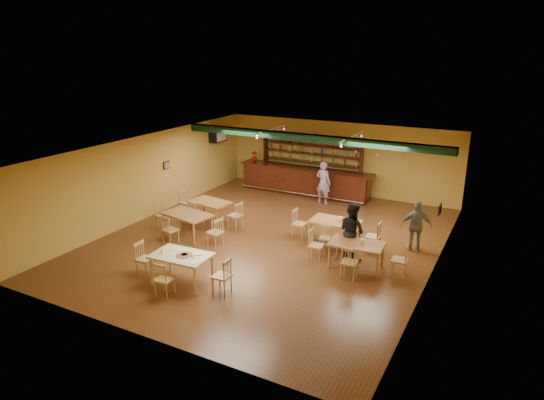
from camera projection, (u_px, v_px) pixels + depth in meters
The scene contains 23 objects.
floor at pixel (271, 240), 15.42m from camera, with size 12.00×12.00×0.00m, color #503317.
ceiling_beam at pixel (308, 138), 16.90m from camera, with size 10.00×0.30×0.25m, color black.
track_rail_left at pixel (271, 129), 18.18m from camera, with size 0.05×2.50×0.05m, color white.
track_rail_right at pixel (352, 136), 16.75m from camera, with size 0.05×2.50×0.05m, color white.
ac_unit at pixel (218, 135), 20.37m from camera, with size 0.34×0.70×0.48m, color white.
picture_left at pixel (166, 165), 17.96m from camera, with size 0.04×0.34×0.28m, color black.
picture_right at pixel (440, 209), 13.10m from camera, with size 0.04×0.34×0.28m, color black.
bar_counter at pixel (305, 181), 20.09m from camera, with size 5.77×0.85×1.13m, color #32120A.
back_bar_hutch at pixel (311, 164), 20.44m from camera, with size 4.46×0.40×2.28m, color #32120A.
poinsettia at pixel (254, 157), 20.93m from camera, with size 0.24×0.24×0.44m, color #9E0F0E.
dining_table_a at pixel (210, 211), 17.03m from camera, with size 1.46×0.88×0.73m, color #A16839.
dining_table_b at pixel (335, 232), 15.07m from camera, with size 1.53×0.92×0.77m, color #A16839.
dining_table_c at pixel (188, 225), 15.62m from camera, with size 1.59×0.95×0.79m, color #A16839.
dining_table_d at pixel (356, 255), 13.44m from camera, with size 1.48×0.89×0.74m, color #A16839.
near_table at pixel (182, 269), 12.54m from camera, with size 1.51×0.97×0.81m, color tan.
pizza_tray at pixel (184, 255), 12.36m from camera, with size 0.40×0.40×0.01m, color silver.
parmesan_shaker at pixel (162, 251), 12.48m from camera, with size 0.07×0.07×0.11m, color #EAE5C6.
napkin_stack at pixel (198, 254), 12.42m from camera, with size 0.20×0.15×0.03m, color white.
pizza_server at pixel (191, 255), 12.33m from camera, with size 0.32×0.09×0.00m, color silver.
side_plate at pixel (195, 262), 11.97m from camera, with size 0.22×0.22×0.01m, color white.
patron_bar at pixel (323, 183), 18.79m from camera, with size 0.62×0.41×1.70m, color #9751B0.
patron_right_a at pixel (352, 231), 13.89m from camera, with size 0.82×0.64×1.70m, color black.
patron_right_b at pixel (417, 226), 14.45m from camera, with size 0.92×0.38×1.58m, color slate.
Camera 1 is at (6.73, -12.60, 5.96)m, focal length 31.71 mm.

